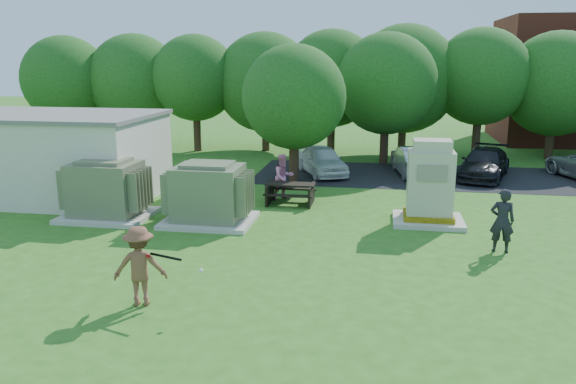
% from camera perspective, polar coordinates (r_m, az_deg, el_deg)
% --- Properties ---
extents(ground, '(120.00, 120.00, 0.00)m').
position_cam_1_polar(ground, '(14.54, -2.67, -8.66)').
color(ground, '#2D6619').
rests_on(ground, ground).
extents(service_building, '(10.00, 5.00, 3.20)m').
position_cam_1_polar(service_building, '(24.78, -24.71, 3.28)').
color(service_building, beige).
rests_on(service_building, ground).
extents(service_building_roof, '(10.20, 5.20, 0.15)m').
position_cam_1_polar(service_building_roof, '(24.58, -25.10, 7.12)').
color(service_building_roof, slate).
rests_on(service_building_roof, service_building).
extents(parking_strip, '(20.00, 6.00, 0.01)m').
position_cam_1_polar(parking_strip, '(27.51, 17.98, 1.39)').
color(parking_strip, '#232326').
rests_on(parking_strip, ground).
extents(transformer_left, '(3.00, 2.40, 2.07)m').
position_cam_1_polar(transformer_left, '(20.50, -17.97, 0.14)').
color(transformer_left, beige).
rests_on(transformer_left, ground).
extents(transformer_right, '(3.00, 2.40, 2.07)m').
position_cam_1_polar(transformer_right, '(19.09, -8.06, -0.29)').
color(transformer_right, beige).
rests_on(transformer_right, ground).
extents(generator_cabinet, '(2.34, 1.91, 2.84)m').
position_cam_1_polar(generator_cabinet, '(19.39, 14.21, 0.48)').
color(generator_cabinet, beige).
rests_on(generator_cabinet, ground).
extents(picnic_table, '(1.87, 1.40, 0.80)m').
position_cam_1_polar(picnic_table, '(21.45, 0.24, 0.10)').
color(picnic_table, black).
rests_on(picnic_table, ground).
extents(batter, '(1.33, 0.97, 1.85)m').
position_cam_1_polar(batter, '(13.14, -14.83, -7.27)').
color(batter, brown).
rests_on(batter, ground).
extents(person_by_generator, '(0.72, 0.50, 1.87)m').
position_cam_1_polar(person_by_generator, '(17.19, 20.93, -2.74)').
color(person_by_generator, black).
rests_on(person_by_generator, ground).
extents(person_at_picnic, '(1.11, 1.08, 1.81)m').
position_cam_1_polar(person_at_picnic, '(22.03, -0.46, 1.54)').
color(person_at_picnic, pink).
rests_on(person_at_picnic, ground).
extents(car_white, '(3.14, 4.37, 1.38)m').
position_cam_1_polar(car_white, '(26.92, 3.48, 3.27)').
color(car_white, white).
rests_on(car_white, ground).
extents(car_silver_a, '(2.17, 4.47, 1.41)m').
position_cam_1_polar(car_silver_a, '(27.34, 12.66, 3.15)').
color(car_silver_a, '#B8B8BD').
rests_on(car_silver_a, ground).
extents(car_dark, '(3.21, 5.02, 1.35)m').
position_cam_1_polar(car_dark, '(27.64, 19.31, 2.76)').
color(car_dark, black).
rests_on(car_dark, ground).
extents(batting_equipment, '(1.46, 0.35, 0.29)m').
position_cam_1_polar(batting_equipment, '(12.70, -12.15, -6.65)').
color(batting_equipment, black).
rests_on(batting_equipment, ground).
extents(tree_row, '(41.30, 13.30, 7.30)m').
position_cam_1_polar(tree_row, '(31.69, 7.66, 11.03)').
color(tree_row, '#47301E').
rests_on(tree_row, ground).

